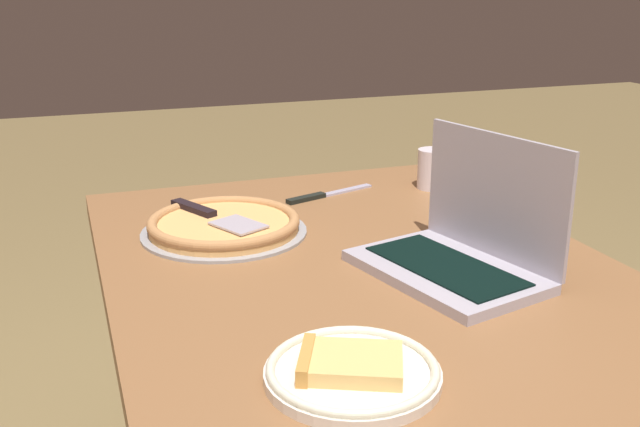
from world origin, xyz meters
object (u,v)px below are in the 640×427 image
at_px(laptop, 463,244).
at_px(dining_table, 358,296).
at_px(pizza_plate, 351,370).
at_px(table_knife, 322,195).
at_px(pizza_tray, 224,225).
at_px(drink_cup, 432,168).

bearing_deg(laptop, dining_table, 56.09).
bearing_deg(laptop, pizza_plate, 130.60).
xyz_separation_m(pizza_plate, table_knife, (0.76, -0.23, -0.01)).
distance_m(laptop, table_knife, 0.50).
bearing_deg(pizza_tray, dining_table, -139.94).
xyz_separation_m(dining_table, drink_cup, (0.38, -0.34, 0.11)).
distance_m(dining_table, drink_cup, 0.52).
bearing_deg(table_knife, drink_cup, -93.94).
height_order(laptop, pizza_tray, laptop).
bearing_deg(drink_cup, pizza_tray, 105.68).
distance_m(dining_table, laptop, 0.21).
height_order(pizza_tray, table_knife, pizza_tray).
relative_size(pizza_plate, drink_cup, 2.39).
relative_size(pizza_tray, drink_cup, 3.46).
relative_size(laptop, pizza_tray, 1.10).
bearing_deg(pizza_tray, table_knife, -57.46).
bearing_deg(dining_table, laptop, -123.91).
bearing_deg(pizza_tray, laptop, -133.95).
bearing_deg(dining_table, pizza_plate, 156.16).
height_order(table_knife, drink_cup, drink_cup).
bearing_deg(pizza_plate, pizza_tray, 2.97).
distance_m(pizza_tray, table_knife, 0.31).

